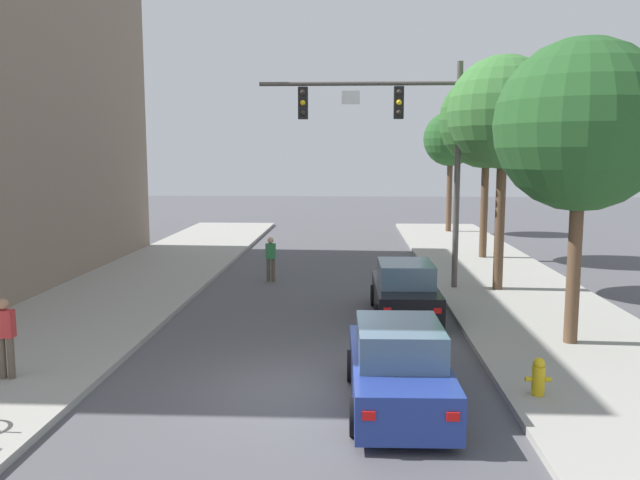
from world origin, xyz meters
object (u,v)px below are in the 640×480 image
(fire_hydrant, at_px, (538,376))
(street_tree_third, at_px, (487,121))
(car_lead_black, at_px, (405,292))
(street_tree_nearest, at_px, (581,126))
(car_following_blue, at_px, (398,368))
(street_tree_farthest, at_px, (451,139))
(pedestrian_crossing_road, at_px, (271,257))
(street_tree_second, at_px, (504,113))
(traffic_signal_mast, at_px, (401,133))
(pedestrian_sidewalk_left_walker, at_px, (5,334))

(fire_hydrant, distance_m, street_tree_third, 17.60)
(car_lead_black, distance_m, fire_hydrant, 6.72)
(fire_hydrant, bearing_deg, street_tree_nearest, 63.42)
(car_following_blue, bearing_deg, street_tree_third, 73.78)
(street_tree_nearest, bearing_deg, street_tree_farthest, 88.89)
(car_lead_black, distance_m, car_following_blue, 6.77)
(street_tree_nearest, bearing_deg, car_following_blue, -139.01)
(pedestrian_crossing_road, bearing_deg, street_tree_third, 30.71)
(street_tree_second, bearing_deg, fire_hydrant, -98.19)
(pedestrian_crossing_road, relative_size, street_tree_farthest, 0.24)
(traffic_signal_mast, relative_size, car_lead_black, 1.76)
(car_following_blue, relative_size, street_tree_second, 0.56)
(traffic_signal_mast, distance_m, street_tree_nearest, 7.41)
(street_tree_farthest, bearing_deg, traffic_signal_mast, -104.08)
(car_following_blue, bearing_deg, traffic_signal_mast, 85.86)
(car_lead_black, relative_size, street_tree_third, 0.53)
(car_lead_black, distance_m, street_tree_third, 12.20)
(car_following_blue, height_order, fire_hydrant, car_following_blue)
(traffic_signal_mast, distance_m, street_tree_second, 3.36)
(pedestrian_sidewalk_left_walker, bearing_deg, fire_hydrant, -2.11)
(car_following_blue, height_order, street_tree_second, street_tree_second)
(street_tree_second, bearing_deg, car_lead_black, -135.82)
(traffic_signal_mast, distance_m, street_tree_third, 7.82)
(car_lead_black, height_order, fire_hydrant, car_lead_black)
(car_following_blue, relative_size, street_tree_third, 0.54)
(pedestrian_sidewalk_left_walker, xyz_separation_m, street_tree_third, (12.68, 16.16, 4.99))
(traffic_signal_mast, height_order, street_tree_nearest, traffic_signal_mast)
(car_lead_black, relative_size, street_tree_farthest, 0.61)
(car_following_blue, distance_m, street_tree_third, 18.35)
(car_lead_black, relative_size, pedestrian_sidewalk_left_walker, 2.60)
(fire_hydrant, bearing_deg, car_lead_black, 107.05)
(street_tree_nearest, relative_size, street_tree_farthest, 1.02)
(traffic_signal_mast, relative_size, street_tree_second, 0.98)
(street_tree_third, height_order, street_tree_farthest, street_tree_third)
(street_tree_third, bearing_deg, car_lead_black, -112.71)
(pedestrian_sidewalk_left_walker, xyz_separation_m, street_tree_farthest, (12.61, 25.88, 4.44))
(traffic_signal_mast, bearing_deg, car_following_blue, -94.14)
(car_lead_black, bearing_deg, pedestrian_sidewalk_left_walker, -144.42)
(traffic_signal_mast, height_order, pedestrian_crossing_road, traffic_signal_mast)
(car_lead_black, distance_m, pedestrian_crossing_road, 6.68)
(traffic_signal_mast, xyz_separation_m, street_tree_nearest, (3.65, -6.45, -0.07))
(car_lead_black, xyz_separation_m, pedestrian_sidewalk_left_walker, (-8.44, -6.04, 0.34))
(traffic_signal_mast, bearing_deg, street_tree_second, -4.55)
(traffic_signal_mast, relative_size, car_following_blue, 1.76)
(pedestrian_sidewalk_left_walker, distance_m, street_tree_third, 21.14)
(pedestrian_crossing_road, relative_size, street_tree_nearest, 0.23)
(car_following_blue, bearing_deg, car_lead_black, 84.35)
(pedestrian_sidewalk_left_walker, height_order, street_tree_farthest, street_tree_farthest)
(fire_hydrant, relative_size, street_tree_second, 0.09)
(pedestrian_sidewalk_left_walker, bearing_deg, street_tree_third, 51.89)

